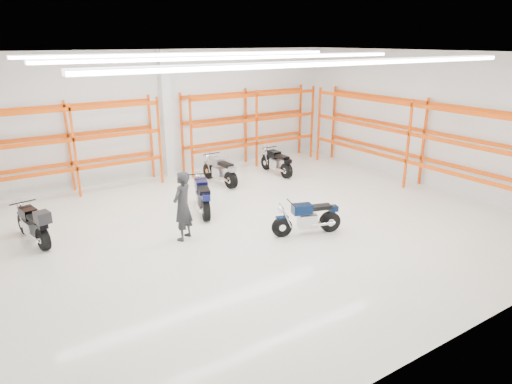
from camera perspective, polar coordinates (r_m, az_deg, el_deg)
ground at (r=12.48m, az=-0.15°, el=-4.19°), size 14.00×14.00×0.00m
room_shell at (r=11.63m, az=-0.23°, el=10.93°), size 14.02×12.02×4.51m
motorcycle_main at (r=11.89m, az=6.73°, el=-3.27°), size 1.82×0.83×0.92m
motorcycle_back_a at (r=12.48m, az=-25.98°, el=-3.74°), size 0.75×1.99×1.03m
motorcycle_back_b at (r=13.32m, az=-6.71°, el=-0.62°), size 0.95×2.02×1.02m
motorcycle_back_c at (r=15.92m, az=-4.44°, el=2.62°), size 0.68×2.04×1.00m
motorcycle_back_d at (r=17.07m, az=2.68°, el=3.66°), size 0.64×1.93×0.95m
standing_man at (r=11.49m, az=-9.16°, el=-1.73°), size 0.77×0.72×1.78m
structural_column at (r=16.89m, az=-11.16°, el=9.44°), size 0.32×0.32×4.50m
pallet_racking_back_left at (r=15.69m, az=-22.14°, el=6.02°), size 5.67×0.87×3.00m
pallet_racking_back_right at (r=18.21m, az=-0.62°, el=8.94°), size 5.67×0.87×3.00m
pallet_racking_side at (r=16.28m, az=19.47°, el=6.84°), size 0.87×9.07×3.00m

